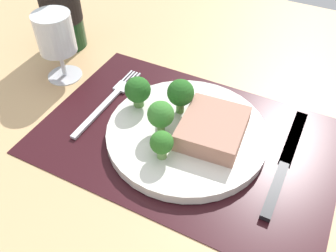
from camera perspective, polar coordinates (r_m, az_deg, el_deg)
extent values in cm
cube|color=tan|center=(57.30, 2.90, -2.97)|extent=(140.00, 110.00, 3.00)
cube|color=black|center=(56.09, 2.96, -1.83)|extent=(45.62, 30.37, 0.30)
cylinder|color=silver|center=(55.41, 3.00, -1.15)|extent=(24.81, 24.81, 1.60)
cube|color=tan|center=(53.28, 7.16, -0.35)|extent=(9.91, 11.08, 2.98)
cylinder|color=#6B994C|center=(50.52, -0.98, -4.32)|extent=(1.41, 1.41, 1.53)
sphere|color=#2D6B23|center=(48.90, -1.01, -2.65)|extent=(3.33, 3.33, 3.33)
cylinder|color=#5B8942|center=(57.10, 1.95, 3.13)|extent=(1.26, 1.26, 2.09)
sphere|color=#235B1E|center=(55.25, 2.02, 5.34)|extent=(4.25, 4.25, 4.25)
cylinder|color=#5B8942|center=(53.67, -1.13, -0.24)|extent=(1.22, 1.22, 2.00)
sphere|color=#387A2D|center=(51.80, -1.17, 1.88)|extent=(4.00, 4.00, 4.00)
cylinder|color=#5B8942|center=(58.64, -4.71, 3.88)|extent=(1.70, 1.70, 1.44)
sphere|color=#235B1E|center=(57.04, -4.86, 5.79)|extent=(4.22, 4.22, 4.22)
cube|color=silver|center=(60.67, -11.25, 2.08)|extent=(1.00, 13.00, 0.50)
cube|color=silver|center=(65.32, -7.33, 6.22)|extent=(2.40, 2.60, 0.40)
cube|color=silver|center=(67.74, -6.57, 7.90)|extent=(0.30, 3.60, 0.35)
cube|color=silver|center=(67.47, -6.13, 7.77)|extent=(0.30, 3.60, 0.35)
cube|color=silver|center=(67.19, -5.69, 7.63)|extent=(0.30, 3.60, 0.35)
cube|color=silver|center=(66.93, -5.25, 7.50)|extent=(0.30, 3.60, 0.35)
cube|color=black|center=(51.14, 16.70, -9.72)|extent=(1.40, 10.00, 0.80)
cube|color=silver|center=(59.14, 19.48, -1.57)|extent=(1.80, 13.00, 0.30)
cylinder|color=black|center=(75.80, -16.97, 18.53)|extent=(7.88, 7.88, 7.47)
cylinder|color=silver|center=(70.98, -16.09, 7.86)|extent=(6.40, 6.40, 0.40)
cylinder|color=silver|center=(69.42, -16.55, 9.69)|extent=(0.80, 0.80, 5.17)
cylinder|color=silver|center=(66.31, -17.63, 13.97)|extent=(6.62, 6.62, 6.97)
cylinder|color=#560C19|center=(67.08, -17.33, 12.82)|extent=(5.83, 5.83, 3.82)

